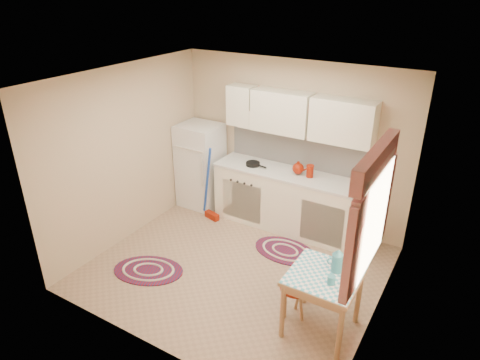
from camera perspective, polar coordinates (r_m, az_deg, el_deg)
name	(u,v)px	position (r m, az deg, el deg)	size (l,w,h in m)	color
room_shell	(258,153)	(5.16, 2.38, 3.66)	(3.64, 3.60, 2.52)	tan
fridge	(201,166)	(7.10, -5.27, 1.94)	(0.65, 0.60, 1.40)	white
broom	(211,185)	(6.64, -3.88, -0.65)	(0.28, 0.12, 1.20)	#1C43AF
base_cabinets	(287,201)	(6.53, 6.27, -2.79)	(2.25, 0.60, 0.88)	white
countertop	(288,173)	(6.33, 6.47, 0.89)	(2.27, 0.62, 0.04)	silver
frying_pan	(253,164)	(6.51, 1.73, 2.16)	(0.21, 0.21, 0.05)	black
red_kettle	(298,168)	(6.23, 7.75, 1.54)	(0.19, 0.17, 0.19)	maroon
red_canister	(310,172)	(6.18, 9.30, 1.08)	(0.10, 0.10, 0.16)	maroon
table	(321,303)	(4.82, 10.81, -15.76)	(0.72, 0.72, 0.72)	tan
stool	(295,301)	(5.03, 7.34, -15.68)	(0.36, 0.36, 0.42)	maroon
coffee_pot	(338,260)	(4.59, 12.88, -10.42)	(0.14, 0.12, 0.29)	teal
mug	(331,280)	(4.47, 12.07, -12.92)	(0.08, 0.08, 0.10)	teal
rug_center	(285,251)	(6.16, 6.03, -9.35)	(0.92, 0.61, 0.02)	maroon
rug_left	(148,270)	(5.89, -12.12, -11.69)	(0.94, 0.62, 0.02)	maroon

